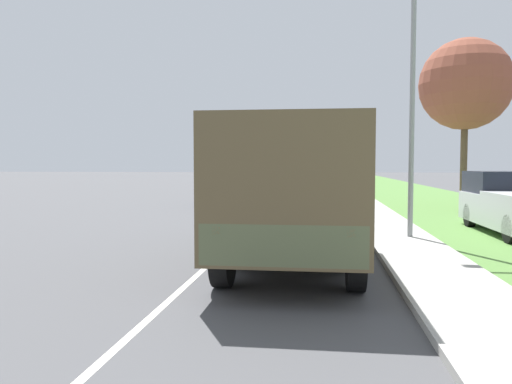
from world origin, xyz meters
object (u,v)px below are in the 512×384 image
Objects in this scene: military_truck at (295,186)px; car_nearest_ahead at (233,192)px; lamp_post at (406,54)px; car_second_ahead at (266,181)px.

car_nearest_ahead is (-3.90, 14.58, -0.95)m from military_truck.
military_truck is 1.59× the size of car_nearest_ahead.
lamp_post reaches higher than car_nearest_ahead.
lamp_post is at bearing -59.18° from car_nearest_ahead.
military_truck reaches higher than car_nearest_ahead.
military_truck is at bearing -75.03° from car_nearest_ahead.
car_nearest_ahead is 13.78m from lamp_post.
car_second_ahead is (-0.07, 16.57, 0.01)m from car_nearest_ahead.
car_second_ahead reaches higher than car_nearest_ahead.
lamp_post is at bearing 50.24° from military_truck.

